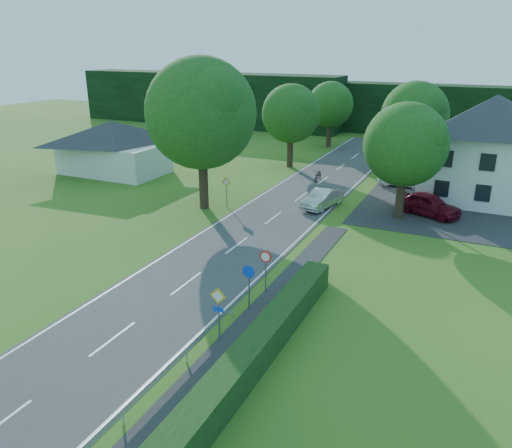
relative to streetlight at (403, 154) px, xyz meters
The scene contains 27 objects.
road 13.59m from the streetlight, 128.88° to the right, with size 7.00×80.00×0.04m, color #39393B.
footpath 28.52m from the streetlight, 96.34° to the right, with size 1.50×44.00×0.04m, color #272729.
parking_pad 6.65m from the streetlight, 37.30° to the left, with size 14.00×16.00×0.04m, color #272729.
line_edge_left 15.73m from the streetlight, 138.52° to the right, with size 0.12×80.00×0.01m, color white.
line_edge_right 11.95m from the streetlight, 115.70° to the right, with size 0.12×80.00×0.01m, color white.
line_centre 13.58m from the streetlight, 128.88° to the right, with size 0.12×80.00×0.01m, color white, non-canonical shape.
tree_main 15.35m from the streetlight, 156.89° to the right, with size 9.40×9.40×11.64m, color #1A4C16, non-canonical shape.
tree_left_far 16.45m from the streetlight, 142.56° to the left, with size 7.00×7.00×8.58m, color #1A4C16, non-canonical shape.
tree_right_far 12.05m from the streetlight, 95.06° to the left, with size 7.40×7.40×9.09m, color #1A4C16, non-canonical shape.
tree_left_back 25.34m from the streetlight, 119.73° to the left, with size 6.60×6.60×8.07m, color #1A4C16, non-canonical shape.
tree_right_back 20.12m from the streetlight, 95.89° to the left, with size 6.20×6.20×7.56m, color #1A4C16, non-canonical shape.
tree_right_mid 2.05m from the streetlight, 77.66° to the right, with size 7.00×7.00×8.58m, color #1A4C16, non-canonical shape.
treeline_left 48.22m from the streetlight, 138.42° to the left, with size 44.00×6.00×8.00m, color black.
treeline_right 36.01m from the streetlight, 90.10° to the left, with size 30.00×5.00×7.00m, color black.
bungalow_left 28.12m from the streetlight, behind, with size 11.00×6.50×5.20m.
house_white 8.44m from the streetlight, 45.30° to the left, with size 10.60×8.40×8.60m.
streetlight is the anchor object (origin of this frame).
sign_priority_right 22.50m from the streetlight, 99.70° to the right, with size 0.78×0.09×2.59m.
sign_roundabout 19.59m from the streetlight, 101.19° to the right, with size 0.64×0.08×2.37m.
sign_speed_limit 17.64m from the streetlight, 102.46° to the right, with size 0.64×0.11×2.37m.
sign_priority_left 13.80m from the streetlight, 158.22° to the right, with size 0.78×0.09×2.44m.
moving_car 6.94m from the streetlight, 160.93° to the right, with size 1.55×4.46×1.47m, color silver.
motorcycle 10.94m from the streetlight, 145.91° to the left, with size 0.72×2.08×1.09m, color black.
parked_car_red 4.29m from the streetlight, ahead, with size 1.97×4.89×1.66m, color maroon.
parked_car_silver_a 7.97m from the streetlight, 97.05° to the left, with size 1.49×4.28×1.41m, color silver.
parked_car_silver_b 8.89m from the streetlight, 29.84° to the left, with size 2.04×4.43×1.23m, color #999A9F.
parasol 4.14m from the streetlight, ahead, with size 1.82×1.86×1.67m, color red.
Camera 1 is at (13.87, -8.55, 12.41)m, focal length 35.00 mm.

